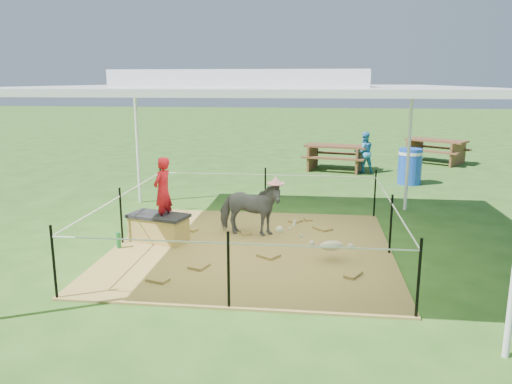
# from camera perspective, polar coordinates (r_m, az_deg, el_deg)

# --- Properties ---
(ground) EXTENTS (90.00, 90.00, 0.00)m
(ground) POSITION_cam_1_polar(r_m,az_deg,el_deg) (8.41, -0.48, -6.55)
(ground) COLOR #2D5919
(ground) RESTS_ON ground
(hay_patch) EXTENTS (4.60, 4.60, 0.03)m
(hay_patch) POSITION_cam_1_polar(r_m,az_deg,el_deg) (8.41, -0.48, -6.45)
(hay_patch) COLOR brown
(hay_patch) RESTS_ON ground
(canopy_tent) EXTENTS (6.30, 6.30, 2.90)m
(canopy_tent) POSITION_cam_1_polar(r_m,az_deg,el_deg) (7.95, -0.52, 12.11)
(canopy_tent) COLOR silver
(canopy_tent) RESTS_ON ground
(rope_fence) EXTENTS (4.54, 4.54, 1.00)m
(rope_fence) POSITION_cam_1_polar(r_m,az_deg,el_deg) (8.23, -0.49, -2.31)
(rope_fence) COLOR black
(rope_fence) RESTS_ON ground
(straw_bale) EXTENTS (1.05, 0.73, 0.43)m
(straw_bale) POSITION_cam_1_polar(r_m,az_deg,el_deg) (8.85, -11.05, -4.17)
(straw_bale) COLOR #A0893A
(straw_bale) RESTS_ON hay_patch
(dark_cloth) EXTENTS (1.13, 0.80, 0.05)m
(dark_cloth) POSITION_cam_1_polar(r_m,az_deg,el_deg) (8.78, -11.11, -2.67)
(dark_cloth) COLOR black
(dark_cloth) RESTS_ON straw_bale
(woman) EXTENTS (0.38, 0.48, 1.15)m
(woman) POSITION_cam_1_polar(r_m,az_deg,el_deg) (8.63, -10.63, 0.81)
(woman) COLOR red
(woman) RESTS_ON straw_bale
(green_bottle) EXTENTS (0.09, 0.09, 0.27)m
(green_bottle) POSITION_cam_1_polar(r_m,az_deg,el_deg) (8.65, -15.42, -5.33)
(green_bottle) COLOR #186F32
(green_bottle) RESTS_ON hay_patch
(pony) EXTENTS (1.21, 0.64, 0.98)m
(pony) POSITION_cam_1_polar(r_m,az_deg,el_deg) (8.91, -0.73, -1.94)
(pony) COLOR #49494E
(pony) RESTS_ON hay_patch
(pink_hat) EXTENTS (0.31, 0.31, 0.14)m
(pink_hat) POSITION_cam_1_polar(r_m,az_deg,el_deg) (8.79, -0.74, 1.61)
(pink_hat) COLOR pink
(pink_hat) RESTS_ON pony
(foal) EXTENTS (1.08, 0.80, 0.54)m
(foal) POSITION_cam_1_polar(r_m,az_deg,el_deg) (7.84, 8.62, -5.85)
(foal) COLOR beige
(foal) RESTS_ON hay_patch
(trash_barrel) EXTENTS (0.66, 0.66, 0.97)m
(trash_barrel) POSITION_cam_1_polar(r_m,az_deg,el_deg) (14.19, 17.17, 2.82)
(trash_barrel) COLOR blue
(trash_barrel) RESTS_ON ground
(picnic_table_near) EXTENTS (2.16, 1.76, 0.79)m
(picnic_table_near) POSITION_cam_1_polar(r_m,az_deg,el_deg) (15.92, 9.10, 3.91)
(picnic_table_near) COLOR #57331E
(picnic_table_near) RESTS_ON ground
(picnic_table_far) EXTENTS (2.38, 2.24, 0.81)m
(picnic_table_far) POSITION_cam_1_polar(r_m,az_deg,el_deg) (18.20, 19.85, 4.41)
(picnic_table_far) COLOR brown
(picnic_table_far) RESTS_ON ground
(distant_person) EXTENTS (0.71, 0.62, 1.25)m
(distant_person) POSITION_cam_1_polar(r_m,az_deg,el_deg) (15.57, 12.24, 4.44)
(distant_person) COLOR #3794D1
(distant_person) RESTS_ON ground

